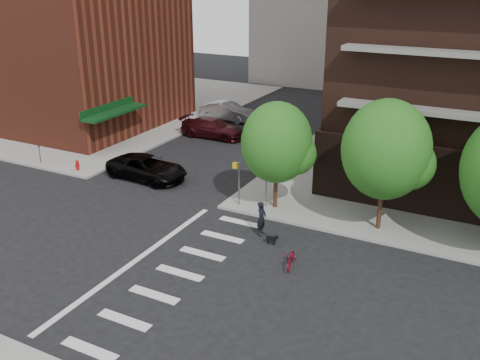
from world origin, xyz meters
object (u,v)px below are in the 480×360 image
at_px(parked_car_black, 147,168).
at_px(dog_walker, 262,219).
at_px(parked_car_silver, 228,111).
at_px(fire_hydrant, 77,165).
at_px(parked_car_maroon, 213,128).
at_px(scooter, 291,259).

height_order(parked_car_black, dog_walker, dog_walker).
distance_m(parked_car_black, parked_car_silver, 15.66).
distance_m(fire_hydrant, dog_walker, 15.40).
distance_m(parked_car_black, parked_car_maroon, 10.25).
height_order(fire_hydrant, parked_car_maroon, parked_car_maroon).
bearing_deg(parked_car_silver, parked_car_maroon, -164.10).
bearing_deg(parked_car_silver, parked_car_black, -171.20).
relative_size(fire_hydrant, scooter, 0.46).
relative_size(parked_car_maroon, parked_car_silver, 1.07).
distance_m(parked_car_silver, scooter, 26.39).
relative_size(fire_hydrant, dog_walker, 0.39).
relative_size(parked_car_silver, dog_walker, 2.76).
distance_m(parked_car_black, scooter, 14.18).
distance_m(fire_hydrant, parked_car_maroon, 12.13).
height_order(parked_car_black, parked_car_maroon, parked_car_maroon).
bearing_deg(dog_walker, scooter, -131.30).
height_order(parked_car_maroon, dog_walker, dog_walker).
bearing_deg(fire_hydrant, parked_car_maroon, 70.18).
xyz_separation_m(parked_car_silver, scooter, (15.18, -21.58, -0.43)).
distance_m(fire_hydrant, parked_car_black, 5.15).
bearing_deg(dog_walker, fire_hydrant, 80.35).
bearing_deg(scooter, dog_walker, 126.64).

